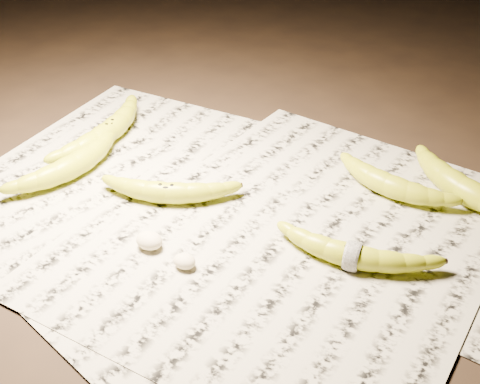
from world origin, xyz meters
The scene contains 12 objects.
ground centered at (0.00, 0.00, 0.00)m, with size 3.00×3.00×0.00m, color black.
newspaper_patch centered at (-0.03, 0.00, 0.00)m, with size 0.90×0.70×0.01m, color #B3B09A.
banana_left_a centered at (-0.32, 0.09, 0.03)m, with size 0.22×0.06×0.04m, color gold, non-canonical shape.
banana_left_b centered at (-0.29, -0.03, 0.03)m, with size 0.20×0.06×0.04m, color gold, non-canonical shape.
banana_center centered at (-0.12, -0.01, 0.03)m, with size 0.19×0.05×0.03m, color gold, non-canonical shape.
banana_taped centered at (0.18, 0.00, 0.02)m, with size 0.20×0.05×0.03m, color gold, non-canonical shape.
banana_upper_a centered at (0.26, 0.23, 0.03)m, with size 0.21×0.07×0.04m, color gold, non-canonical shape.
banana_upper_b centered at (0.16, 0.19, 0.03)m, with size 0.18×0.06×0.04m, color gold, non-canonical shape.
measuring_tape centered at (0.18, 0.00, 0.02)m, with size 0.04×0.04×0.00m, color white.
flesh_chunk_a centered at (-0.07, -0.11, 0.02)m, with size 0.04×0.03×0.02m, color beige.
flesh_chunk_b centered at (-0.01, -0.12, 0.02)m, with size 0.03×0.03×0.02m, color beige.
flesh_chunk_c centered at (-0.01, -0.12, 0.02)m, with size 0.03×0.02×0.02m, color beige.
Camera 1 is at (0.42, -0.66, 0.59)m, focal length 50.00 mm.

